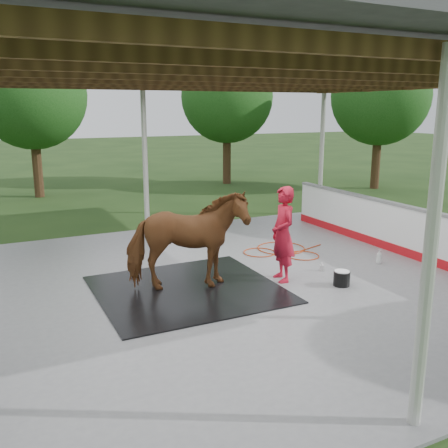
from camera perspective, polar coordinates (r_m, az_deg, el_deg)
name	(u,v)px	position (r m, az deg, el deg)	size (l,w,h in m)	color
ground	(223,288)	(9.53, -0.15, -7.29)	(100.00, 100.00, 0.00)	#1E3814
concrete_slab	(223,286)	(9.53, -0.15, -7.15)	(12.00, 10.00, 0.05)	slate
pavilion_structure	(223,70)	(8.96, -0.17, 17.22)	(12.60, 10.60, 4.05)	beige
dasher_board	(405,232)	(12.01, 20.03, -0.84)	(0.16, 8.00, 1.15)	#B50F16
tree_belt	(216,83)	(9.89, -0.90, 15.80)	(28.00, 28.00, 5.80)	#382314
rubber_mat	(188,289)	(9.31, -4.17, -7.44)	(3.25, 3.04, 0.02)	black
horse	(187,241)	(9.02, -4.27, -1.92)	(0.99, 2.17, 1.83)	brown
handler	(283,234)	(9.60, 6.76, -1.16)	(0.67, 0.44, 1.85)	red
wash_bucket	(342,278)	(9.71, 13.30, -6.02)	(0.31, 0.31, 0.29)	black
soap_bottle_a	(379,257)	(11.26, 17.30, -3.58)	(0.12, 0.12, 0.31)	silver
soap_bottle_b	(322,266)	(10.50, 11.10, -4.79)	(0.08, 0.08, 0.18)	#338CD8
hose_coil	(281,251)	(11.78, 6.53, -3.05)	(2.06, 1.67, 0.02)	#A8320C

